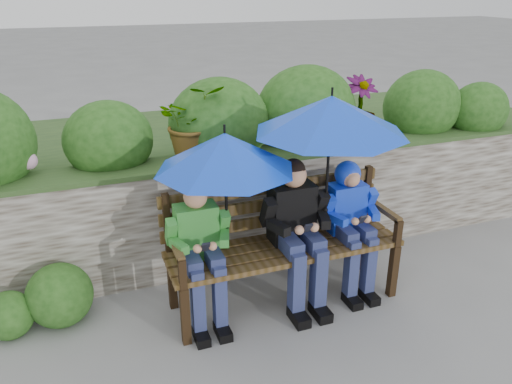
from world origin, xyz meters
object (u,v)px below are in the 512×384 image
object	(u,v)px
boy_middle	(297,226)
umbrella_right	(331,115)
boy_right	(351,215)
umbrella_left	(225,152)
boy_left	(200,246)
park_bench	(281,236)

from	to	relation	value
boy_middle	umbrella_right	xyz separation A→B (m)	(0.25, 0.01, 0.86)
boy_right	umbrella_left	xyz separation A→B (m)	(-1.04, 0.03, 0.65)
boy_middle	boy_left	bearing A→B (deg)	179.40
park_bench	boy_right	bearing A→B (deg)	-7.06
boy_right	umbrella_right	size ratio (longest dim) A/B	0.96
boy_right	boy_middle	bearing A→B (deg)	-177.54
boy_left	boy_right	size ratio (longest dim) A/B	1.01
boy_left	umbrella_left	size ratio (longest dim) A/B	1.09
park_bench	umbrella_left	xyz separation A→B (m)	(-0.46, -0.05, 0.77)
boy_right	park_bench	bearing A→B (deg)	172.94
boy_left	umbrella_right	xyz separation A→B (m)	(1.02, 0.00, 0.89)
umbrella_left	umbrella_right	xyz separation A→B (m)	(0.80, -0.04, 0.20)
park_bench	boy_left	xyz separation A→B (m)	(-0.68, -0.08, 0.08)
park_bench	umbrella_right	size ratio (longest dim) A/B	1.61
boy_left	umbrella_right	bearing A→B (deg)	0.08
park_bench	boy_middle	xyz separation A→B (m)	(0.09, -0.09, 0.11)
boy_left	park_bench	bearing A→B (deg)	7.07
boy_left	umbrella_left	distance (m)	0.73
boy_middle	umbrella_left	xyz separation A→B (m)	(-0.55, 0.05, 0.66)
boy_middle	umbrella_right	size ratio (longest dim) A/B	1.03
boy_right	umbrella_left	world-z (taller)	umbrella_left
boy_left	umbrella_left	xyz separation A→B (m)	(0.22, 0.04, 0.69)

